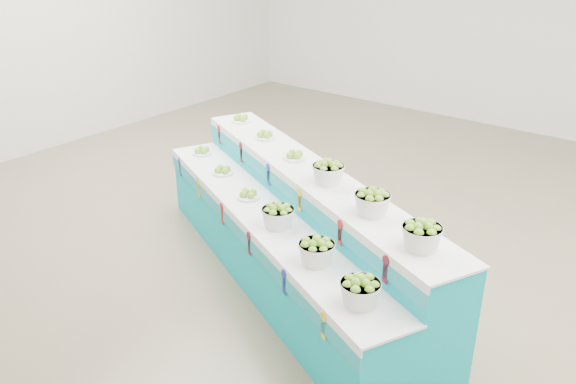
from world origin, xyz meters
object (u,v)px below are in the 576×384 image
Objects in this scene: display_stand at (288,228)px; plate_upper_mid at (265,134)px; basket_lower_left at (278,215)px; basket_upper_right at (422,235)px.

plate_upper_mid is (-0.80, 0.63, 0.55)m from display_stand.
basket_lower_left is 1.35m from basket_upper_right.
display_stand is 13.99× the size of basket_upper_right.
basket_upper_right is at bearing -3.71° from basket_lower_left.
plate_upper_mid is at bearing 134.68° from basket_lower_left.
display_stand is 0.48m from basket_lower_left.
basket_lower_left is 1.38m from plate_upper_mid.
display_stand is at bearing -38.32° from plate_upper_mid.
basket_lower_left is 1.00× the size of basket_upper_right.
display_stand is 13.99× the size of basket_lower_left.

